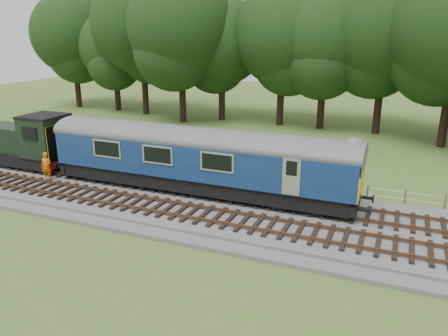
% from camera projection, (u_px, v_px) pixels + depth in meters
% --- Properties ---
extents(ground, '(120.00, 120.00, 0.00)m').
position_uv_depth(ground, '(241.00, 214.00, 23.23)').
color(ground, '#466424').
rests_on(ground, ground).
extents(ballast, '(70.00, 7.00, 0.35)m').
position_uv_depth(ballast, '(241.00, 211.00, 23.18)').
color(ballast, '#4C4C4F').
rests_on(ballast, ground).
extents(track_north, '(67.20, 2.40, 0.21)m').
position_uv_depth(track_north, '(250.00, 198.00, 24.34)').
color(track_north, black).
rests_on(track_north, ballast).
extents(track_south, '(67.20, 2.40, 0.21)m').
position_uv_depth(track_south, '(230.00, 219.00, 21.70)').
color(track_south, black).
rests_on(track_south, ballast).
extents(fence, '(64.00, 0.12, 1.00)m').
position_uv_depth(fence, '(266.00, 188.00, 27.20)').
color(fence, '#6B6054').
rests_on(fence, ground).
extents(tree_line, '(70.00, 8.00, 18.00)m').
position_uv_depth(tree_line, '(319.00, 130.00, 42.61)').
color(tree_line, black).
rests_on(tree_line, ground).
extents(dmu_railcar, '(18.05, 2.86, 3.88)m').
position_uv_depth(dmu_railcar, '(198.00, 155.00, 24.83)').
color(dmu_railcar, black).
rests_on(dmu_railcar, ground).
extents(shunter_loco, '(8.91, 2.60, 3.38)m').
position_uv_depth(shunter_loco, '(16.00, 142.00, 30.10)').
color(shunter_loco, black).
rests_on(shunter_loco, ground).
extents(worker, '(0.74, 0.56, 1.80)m').
position_uv_depth(worker, '(46.00, 166.00, 27.21)').
color(worker, orange).
rests_on(worker, ballast).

